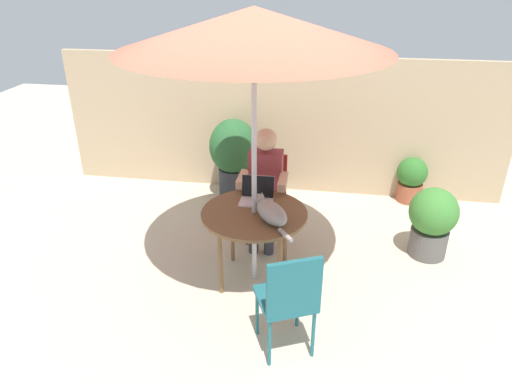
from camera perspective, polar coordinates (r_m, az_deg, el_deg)
name	(u,v)px	position (r m, az deg, el deg)	size (l,w,h in m)	color
ground_plane	(254,278)	(4.50, -0.20, -10.47)	(14.00, 14.00, 0.00)	beige
fence_back	(280,125)	(5.91, 2.97, 8.18)	(5.56, 0.08, 1.73)	tan
patio_table	(254,218)	(4.14, -0.22, -3.27)	(0.95, 0.95, 0.71)	brown
patio_umbrella	(254,29)	(3.63, -0.26, 19.40)	(2.11, 2.11, 2.42)	#B7B7BC
chair_occupied	(267,190)	(4.92, 1.32, 0.26)	(0.40, 0.40, 0.91)	maroon
chair_empty	(289,296)	(3.43, 4.10, -12.66)	(0.53, 0.53, 0.91)	#1E606B
person_seated	(265,182)	(4.70, 1.08, 1.28)	(0.48, 0.48, 1.25)	maroon
laptop	(257,194)	(4.30, 0.13, -0.22)	(0.30, 0.25, 0.21)	silver
cat	(270,212)	(3.95, 1.75, -2.43)	(0.41, 0.56, 0.17)	gray
potted_plant_near_fence	(411,178)	(6.06, 18.56, 1.60)	(0.37, 0.37, 0.57)	#9E5138
potted_plant_by_chair	(233,153)	(5.76, -2.80, 4.77)	(0.59, 0.59, 1.02)	#33383D
potted_plant_corner	(432,220)	(4.94, 20.84, -3.24)	(0.48, 0.48, 0.74)	#595654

